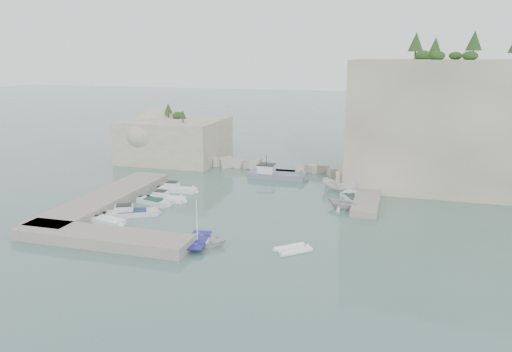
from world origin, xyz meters
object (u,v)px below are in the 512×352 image
(motorboat_e, at_px, (109,224))
(tender_east_b, at_px, (354,202))
(inflatable_dinghy, at_px, (292,251))
(motorboat_c, at_px, (155,204))
(motorboat_b, at_px, (166,201))
(motorboat_d, at_px, (132,215))
(motorboat_a, at_px, (178,192))
(tender_east_c, at_px, (353,194))
(work_boat, at_px, (277,179))
(tender_east_a, at_px, (342,209))
(rowboat, at_px, (198,245))
(tender_east_d, at_px, (340,192))

(motorboat_e, relative_size, tender_east_b, 0.81)
(inflatable_dinghy, bearing_deg, motorboat_c, 110.57)
(motorboat_b, relative_size, inflatable_dinghy, 1.46)
(motorboat_d, distance_m, tender_east_b, 26.59)
(motorboat_a, relative_size, tender_east_c, 1.14)
(motorboat_b, relative_size, work_boat, 0.57)
(motorboat_a, xyz_separation_m, tender_east_a, (21.78, -1.37, 0.00))
(motorboat_b, bearing_deg, tender_east_c, 21.12)
(motorboat_c, height_order, tender_east_a, tender_east_a)
(motorboat_d, bearing_deg, motorboat_a, 58.03)
(rowboat, bearing_deg, tender_east_d, -35.07)
(motorboat_c, relative_size, tender_east_b, 1.00)
(motorboat_d, height_order, tender_east_a, tender_east_a)
(rowboat, distance_m, inflatable_dinghy, 9.09)
(motorboat_a, bearing_deg, motorboat_c, -97.84)
(motorboat_a, distance_m, inflatable_dinghy, 24.73)
(motorboat_c, distance_m, tender_east_a, 22.57)
(tender_east_a, distance_m, tender_east_b, 3.46)
(tender_east_c, xyz_separation_m, work_boat, (-11.53, 5.27, 0.00))
(motorboat_b, height_order, inflatable_dinghy, motorboat_b)
(tender_east_d, bearing_deg, motorboat_a, 120.09)
(motorboat_b, relative_size, tender_east_a, 1.41)
(motorboat_a, bearing_deg, motorboat_d, -97.74)
(rowboat, bearing_deg, motorboat_c, 33.01)
(motorboat_c, bearing_deg, motorboat_b, 74.22)
(rowboat, bearing_deg, motorboat_a, 20.51)
(motorboat_e, relative_size, inflatable_dinghy, 1.11)
(motorboat_d, height_order, motorboat_e, motorboat_d)
(motorboat_b, height_order, tender_east_b, motorboat_b)
(work_boat, bearing_deg, motorboat_b, -124.92)
(inflatable_dinghy, xyz_separation_m, tender_east_a, (2.79, 14.48, 0.00))
(motorboat_a, relative_size, inflatable_dinghy, 1.57)
(tender_east_b, bearing_deg, tender_east_a, 137.04)
(tender_east_a, distance_m, tender_east_c, 6.72)
(tender_east_a, bearing_deg, tender_east_c, 14.21)
(motorboat_c, height_order, tender_east_b, same)
(motorboat_a, height_order, tender_east_d, tender_east_d)
(motorboat_b, bearing_deg, rowboat, -55.65)
(rowboat, bearing_deg, work_boat, -12.11)
(motorboat_a, height_order, motorboat_e, motorboat_a)
(motorboat_d, relative_size, tender_east_d, 1.23)
(tender_east_d, bearing_deg, rowboat, 168.65)
(motorboat_b, distance_m, tender_east_c, 23.99)
(motorboat_a, distance_m, work_boat, 15.22)
(tender_east_b, bearing_deg, motorboat_b, 80.29)
(motorboat_e, bearing_deg, tender_east_d, 57.04)
(motorboat_d, relative_size, inflatable_dinghy, 1.77)
(motorboat_c, height_order, motorboat_d, motorboat_d)
(tender_east_a, bearing_deg, rowboat, 162.65)
(tender_east_a, height_order, tender_east_b, tender_east_a)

